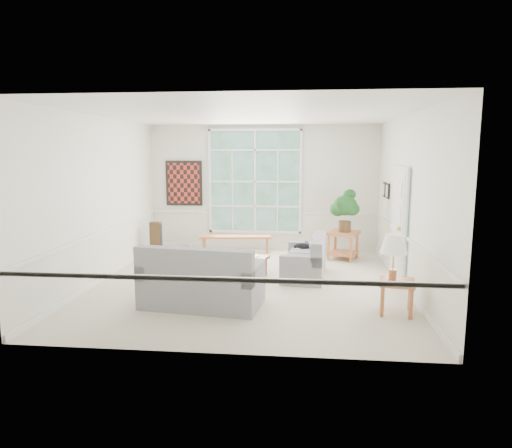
{
  "coord_description": "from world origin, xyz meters",
  "views": [
    {
      "loc": [
        0.91,
        -8.01,
        2.35
      ],
      "look_at": [
        0.1,
        0.2,
        1.05
      ],
      "focal_mm": 32.0,
      "sensor_mm": 36.0,
      "label": 1
    }
  ],
  "objects_px": {
    "loveseat_front": "(202,275)",
    "side_table": "(396,297)",
    "coffee_table": "(240,266)",
    "end_table": "(343,245)",
    "loveseat_right": "(304,256)"
  },
  "relations": [
    {
      "from": "loveseat_front",
      "to": "side_table",
      "type": "xyz_separation_m",
      "value": [
        2.91,
        -0.09,
        -0.23
      ]
    },
    {
      "from": "coffee_table",
      "to": "end_table",
      "type": "distance_m",
      "value": 2.62
    },
    {
      "from": "loveseat_right",
      "to": "end_table",
      "type": "xyz_separation_m",
      "value": [
        0.86,
        1.53,
        -0.08
      ]
    },
    {
      "from": "loveseat_front",
      "to": "coffee_table",
      "type": "xyz_separation_m",
      "value": [
        0.35,
        1.76,
        -0.29
      ]
    },
    {
      "from": "loveseat_right",
      "to": "coffee_table",
      "type": "relative_size",
      "value": 1.4
    },
    {
      "from": "side_table",
      "to": "loveseat_right",
      "type": "bearing_deg",
      "value": 125.2
    },
    {
      "from": "loveseat_front",
      "to": "side_table",
      "type": "bearing_deg",
      "value": 5.67
    },
    {
      "from": "loveseat_right",
      "to": "loveseat_front",
      "type": "bearing_deg",
      "value": -125.42
    },
    {
      "from": "coffee_table",
      "to": "end_table",
      "type": "xyz_separation_m",
      "value": [
        2.09,
        1.59,
        0.12
      ]
    },
    {
      "from": "coffee_table",
      "to": "end_table",
      "type": "bearing_deg",
      "value": 51.17
    },
    {
      "from": "end_table",
      "to": "side_table",
      "type": "height_order",
      "value": "end_table"
    },
    {
      "from": "coffee_table",
      "to": "end_table",
      "type": "relative_size",
      "value": 1.65
    },
    {
      "from": "loveseat_front",
      "to": "end_table",
      "type": "height_order",
      "value": "loveseat_front"
    },
    {
      "from": "loveseat_front",
      "to": "coffee_table",
      "type": "distance_m",
      "value": 1.82
    },
    {
      "from": "loveseat_right",
      "to": "end_table",
      "type": "distance_m",
      "value": 1.76
    }
  ]
}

